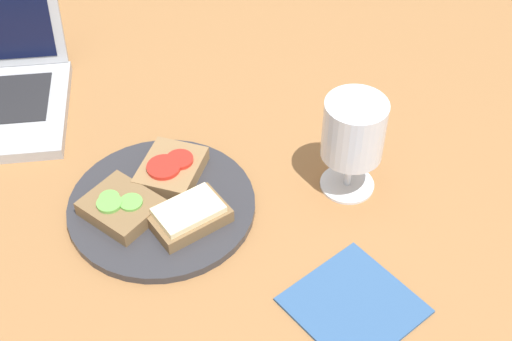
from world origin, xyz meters
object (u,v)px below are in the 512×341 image
object	(u,v)px
sandwich_with_tomato	(171,169)
napkin	(354,305)
plate	(162,206)
sandwich_with_cheese	(189,216)
wine_glass	(353,135)
sandwich_with_cucumber	(121,207)

from	to	relation	value
sandwich_with_tomato	napkin	bearing A→B (deg)	-48.86
plate	sandwich_with_cheese	world-z (taller)	sandwich_with_cheese
sandwich_with_cheese	napkin	distance (cm)	23.49
sandwich_with_tomato	napkin	xyz separation A→B (cm)	(20.31, -23.25, -2.20)
sandwich_with_cheese	wine_glass	xyz separation A→B (cm)	(21.82, 5.11, 6.90)
plate	napkin	world-z (taller)	plate
plate	napkin	bearing A→B (deg)	-39.95
wine_glass	sandwich_with_cucumber	bearing A→B (deg)	-175.51
sandwich_with_cucumber	wine_glass	world-z (taller)	wine_glass
sandwich_with_cheese	sandwich_with_tomato	world-z (taller)	same
sandwich_with_cucumber	plate	bearing A→B (deg)	12.41
plate	sandwich_with_tomato	size ratio (longest dim) A/B	2.14
sandwich_with_cheese	sandwich_with_cucumber	distance (cm)	9.05
plate	wine_glass	size ratio (longest dim) A/B	1.72
sandwich_with_tomato	sandwich_with_cucumber	bearing A→B (deg)	-137.86
plate	sandwich_with_cucumber	distance (cm)	5.52
sandwich_with_cheese	sandwich_with_cucumber	bearing A→B (deg)	162.51
sandwich_with_cucumber	sandwich_with_cheese	bearing A→B (deg)	-17.49
sandwich_with_tomato	sandwich_with_cucumber	xyz separation A→B (cm)	(-6.69, -6.05, -0.11)
sandwich_with_cucumber	sandwich_with_tomato	bearing A→B (deg)	42.14
sandwich_with_cucumber	napkin	world-z (taller)	sandwich_with_cucumber
plate	wine_glass	distance (cm)	26.83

